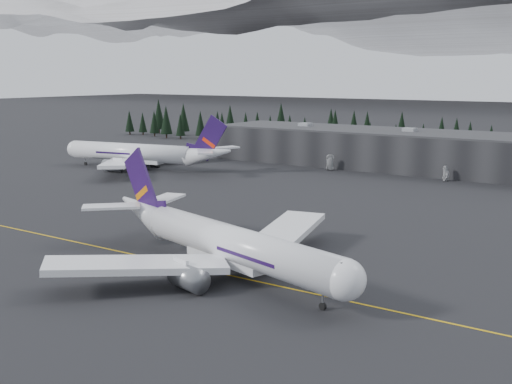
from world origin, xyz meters
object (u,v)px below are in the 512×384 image
Objects in this scene: jet_parked at (144,153)px; gse_vehicle_a at (330,168)px; terminal at (438,152)px; gse_vehicle_b at (446,178)px; jet_main at (218,240)px.

gse_vehicle_a is at bearing -158.46° from jet_parked.
terminal is 2.53× the size of jet_parked.
gse_vehicle_b is at bearing -24.69° from gse_vehicle_a.
gse_vehicle_a is at bearing 124.18° from jet_main.
jet_parked is at bearing -148.44° from terminal.
terminal is 96.67m from jet_parked.
gse_vehicle_b is (38.79, -0.05, 0.06)m from gse_vehicle_a.
terminal reaches higher than gse_vehicle_a.
gse_vehicle_a is 1.13× the size of gse_vehicle_b.
gse_vehicle_a is at bearing -149.34° from terminal.
jet_parked reaches higher than gse_vehicle_b.
terminal is 30.35× the size of gse_vehicle_a.
jet_main is 11.30× the size of gse_vehicle_a.
jet_main is 0.94× the size of jet_parked.
gse_vehicle_a is (-30.06, -17.81, -5.57)m from terminal.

